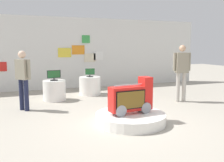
{
  "coord_description": "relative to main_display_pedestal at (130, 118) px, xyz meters",
  "views": [
    {
      "loc": [
        -2.24,
        -4.88,
        1.71
      ],
      "look_at": [
        -0.13,
        0.7,
        0.88
      ],
      "focal_mm": 39.56,
      "sensor_mm": 36.0,
      "label": 1
    }
  ],
  "objects": [
    {
      "name": "back_wall_display",
      "position": [
        -0.05,
        5.23,
        1.33
      ],
      "size": [
        11.35,
        0.13,
        2.89
      ],
      "color": "silver",
      "rests_on": "ground"
    },
    {
      "name": "display_pedestal_center_rear",
      "position": [
        -1.27,
        3.04,
        0.21
      ],
      "size": [
        0.71,
        0.71,
        0.64
      ],
      "primitive_type": "cylinder",
      "color": "white",
      "rests_on": "ground"
    },
    {
      "name": "main_display_pedestal",
      "position": [
        0.0,
        0.0,
        0.0
      ],
      "size": [
        1.58,
        1.58,
        0.23
      ],
      "primitive_type": "cylinder",
      "color": "white",
      "rests_on": "ground"
    },
    {
      "name": "novelty_firetruck_tv",
      "position": [
        0.02,
        -0.0,
        0.44
      ],
      "size": [
        1.01,
        0.42,
        0.81
      ],
      "color": "gray",
      "rests_on": "main_display_pedestal"
    },
    {
      "name": "display_pedestal_left_rear",
      "position": [
        0.06,
        3.57,
        0.21
      ],
      "size": [
        0.77,
        0.77,
        0.64
      ],
      "primitive_type": "cylinder",
      "color": "white",
      "rests_on": "ground"
    },
    {
      "name": "tv_on_left_rear",
      "position": [
        0.06,
        3.56,
        0.68
      ],
      "size": [
        0.37,
        0.24,
        0.31
      ],
      "color": "black",
      "rests_on": "display_pedestal_left_rear"
    },
    {
      "name": "shopper_browsing_near_truck",
      "position": [
        2.41,
        1.46,
        0.92
      ],
      "size": [
        0.55,
        0.28,
        1.76
      ],
      "color": "#B2ADA3",
      "rests_on": "ground"
    },
    {
      "name": "ground_plane",
      "position": [
        -0.04,
        -0.0,
        -0.11
      ],
      "size": [
        30.0,
        30.0,
        0.0
      ],
      "primitive_type": "plane",
      "color": "#A8A091"
    },
    {
      "name": "tv_on_center_rear",
      "position": [
        -1.27,
        3.04,
        0.7
      ],
      "size": [
        0.43,
        0.24,
        0.33
      ],
      "color": "black",
      "rests_on": "display_pedestal_center_rear"
    },
    {
      "name": "shopper_browsing_rear",
      "position": [
        -2.2,
        2.04,
        0.83
      ],
      "size": [
        0.39,
        0.46,
        1.61
      ],
      "color": "#1E233F",
      "rests_on": "ground"
    }
  ]
}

